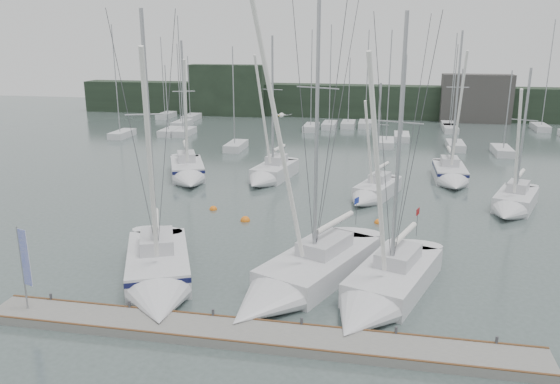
{
  "coord_description": "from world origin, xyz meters",
  "views": [
    {
      "loc": [
        5.11,
        -24.94,
        12.42
      ],
      "look_at": [
        -0.72,
        5.0,
        3.65
      ],
      "focal_mm": 35.0,
      "sensor_mm": 36.0,
      "label": 1
    }
  ],
  "objects": [
    {
      "name": "far_treeline",
      "position": [
        0.0,
        62.0,
        2.5
      ],
      "size": [
        90.0,
        4.0,
        5.0
      ],
      "primitive_type": "cube",
      "color": "black",
      "rests_on": "ground"
    },
    {
      "name": "sailboat_mid_a",
      "position": [
        -11.9,
        19.64,
        0.67
      ],
      "size": [
        5.95,
        8.95,
        12.91
      ],
      "rotation": [
        0.0,
        0.0,
        0.41
      ],
      "color": "silver",
      "rests_on": "ground"
    },
    {
      "name": "dock",
      "position": [
        0.0,
        -5.0,
        0.2
      ],
      "size": [
        24.0,
        2.0,
        0.4
      ],
      "primitive_type": "cube",
      "color": "slate",
      "rests_on": "ground"
    },
    {
      "name": "buoy_a",
      "position": [
        -4.13,
        9.86,
        0.0
      ],
      "size": [
        0.68,
        0.68,
        0.68
      ],
      "primitive_type": "sphere",
      "color": "orange",
      "rests_on": "ground"
    },
    {
      "name": "ground",
      "position": [
        0.0,
        0.0,
        0.0
      ],
      "size": [
        160.0,
        160.0,
        0.0
      ],
      "primitive_type": "plane",
      "color": "#445350",
      "rests_on": "ground"
    },
    {
      "name": "sailboat_near_left",
      "position": [
        -5.78,
        -1.25,
        0.64
      ],
      "size": [
        6.77,
        10.19,
        14.73
      ],
      "rotation": [
        0.0,
        0.0,
        0.41
      ],
      "color": "silver",
      "rests_on": "ground"
    },
    {
      "name": "sailboat_near_center",
      "position": [
        1.03,
        -0.3,
        0.59
      ],
      "size": [
        7.57,
        11.69,
        17.04
      ],
      "rotation": [
        0.0,
        0.0,
        -0.41
      ],
      "color": "silver",
      "rests_on": "ground"
    },
    {
      "name": "sailboat_near_right",
      "position": [
        5.26,
        -0.81,
        0.58
      ],
      "size": [
        6.09,
        10.17,
        14.55
      ],
      "rotation": [
        0.0,
        0.0,
        -0.33
      ],
      "color": "silver",
      "rests_on": "ground"
    },
    {
      "name": "dock_banner",
      "position": [
        -10.34,
        -5.11,
        2.76
      ],
      "size": [
        0.58,
        0.23,
        3.99
      ],
      "rotation": [
        0.0,
        0.0,
        -0.32
      ],
      "color": "#979A9F",
      "rests_on": "dock"
    },
    {
      "name": "mast_forest",
      "position": [
        -2.02,
        46.31,
        0.48
      ],
      "size": [
        58.48,
        26.25,
        14.86
      ],
      "color": "silver",
      "rests_on": "ground"
    },
    {
      "name": "sailboat_mid_d",
      "position": [
        10.99,
        23.12,
        0.62
      ],
      "size": [
        2.73,
        7.54,
        13.7
      ],
      "rotation": [
        0.0,
        0.0,
        0.01
      ],
      "color": "silver",
      "rests_on": "ground"
    },
    {
      "name": "buoy_c",
      "position": [
        -7.1,
        11.89,
        0.0
      ],
      "size": [
        0.57,
        0.57,
        0.57
      ],
      "primitive_type": "sphere",
      "color": "orange",
      "rests_on": "ground"
    },
    {
      "name": "sailboat_mid_b",
      "position": [
        -4.79,
        20.51,
        0.61
      ],
      "size": [
        3.99,
        7.96,
        13.27
      ],
      "rotation": [
        0.0,
        0.0,
        -0.19
      ],
      "color": "silver",
      "rests_on": "ground"
    },
    {
      "name": "seagull",
      "position": [
        0.18,
        0.77,
        8.75
      ],
      "size": [
        1.07,
        0.55,
        0.22
      ],
      "rotation": [
        0.0,
        0.0,
        -0.39
      ],
      "color": "silver",
      "rests_on": "ground"
    },
    {
      "name": "sailboat_mid_c",
      "position": [
        4.3,
        16.58,
        0.53
      ],
      "size": [
        4.48,
        7.37,
        9.69
      ],
      "rotation": [
        0.0,
        0.0,
        -0.34
      ],
      "color": "silver",
      "rests_on": "ground"
    },
    {
      "name": "far_building_left",
      "position": [
        -20.0,
        60.0,
        4.0
      ],
      "size": [
        12.0,
        3.0,
        8.0
      ],
      "primitive_type": "cube",
      "color": "black",
      "rests_on": "ground"
    },
    {
      "name": "sailboat_mid_e",
      "position": [
        14.48,
        15.42,
        0.57
      ],
      "size": [
        4.83,
        7.46,
        11.07
      ],
      "rotation": [
        0.0,
        0.0,
        -0.36
      ],
      "color": "silver",
      "rests_on": "ground"
    },
    {
      "name": "far_building_right",
      "position": [
        18.0,
        60.0,
        3.5
      ],
      "size": [
        10.0,
        3.0,
        7.0
      ],
      "primitive_type": "cube",
      "color": "#3E3C39",
      "rests_on": "ground"
    },
    {
      "name": "buoy_b",
      "position": [
        4.98,
        11.19,
        0.0
      ],
      "size": [
        0.56,
        0.56,
        0.56
      ],
      "primitive_type": "sphere",
      "color": "orange",
      "rests_on": "ground"
    }
  ]
}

